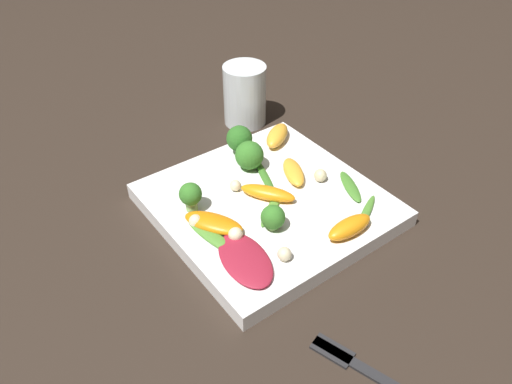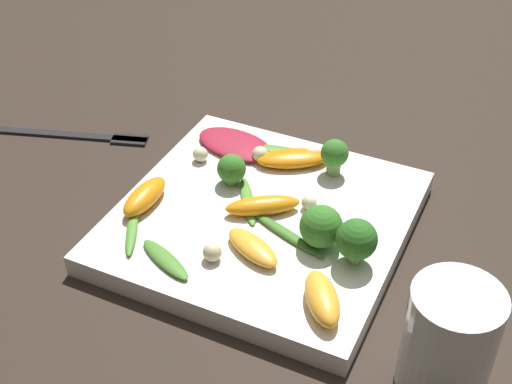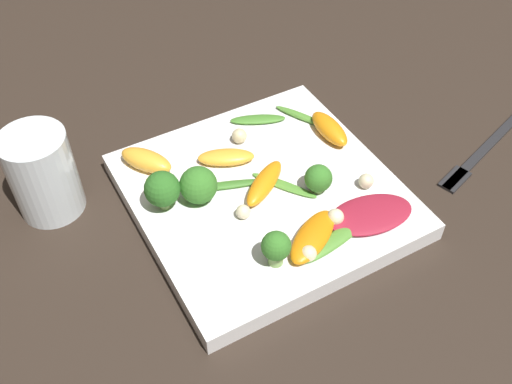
% 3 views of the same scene
% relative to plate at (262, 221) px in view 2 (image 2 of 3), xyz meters
% --- Properties ---
extents(ground_plane, '(2.40, 2.40, 0.00)m').
position_rel_plate_xyz_m(ground_plane, '(0.00, 0.00, -0.01)').
color(ground_plane, '#2D231C').
extents(plate, '(0.28, 0.28, 0.02)m').
position_rel_plate_xyz_m(plate, '(0.00, 0.00, 0.00)').
color(plate, white).
rests_on(plate, ground_plane).
extents(drinking_glass, '(0.07, 0.07, 0.10)m').
position_rel_plate_xyz_m(drinking_glass, '(0.11, 0.21, 0.04)').
color(drinking_glass, white).
rests_on(drinking_glass, ground_plane).
extents(fork, '(0.07, 0.19, 0.01)m').
position_rel_plate_xyz_m(fork, '(-0.06, -0.26, -0.01)').
color(fork, '#262628').
rests_on(fork, ground_plane).
extents(radicchio_leaf_0, '(0.07, 0.10, 0.01)m').
position_rel_plate_xyz_m(radicchio_leaf_0, '(-0.09, -0.08, 0.02)').
color(radicchio_leaf_0, maroon).
rests_on(radicchio_leaf_0, plate).
extents(orange_segment_0, '(0.07, 0.06, 0.02)m').
position_rel_plate_xyz_m(orange_segment_0, '(0.10, 0.10, 0.02)').
color(orange_segment_0, '#FCAD33').
rests_on(orange_segment_0, plate).
extents(orange_segment_1, '(0.07, 0.08, 0.02)m').
position_rel_plate_xyz_m(orange_segment_1, '(-0.09, -0.01, 0.02)').
color(orange_segment_1, orange).
rests_on(orange_segment_1, plate).
extents(orange_segment_2, '(0.05, 0.07, 0.01)m').
position_rel_plate_xyz_m(orange_segment_2, '(0.06, 0.02, 0.02)').
color(orange_segment_2, '#FCAD33').
rests_on(orange_segment_2, plate).
extents(orange_segment_3, '(0.07, 0.03, 0.02)m').
position_rel_plate_xyz_m(orange_segment_3, '(0.04, -0.11, 0.02)').
color(orange_segment_3, orange).
rests_on(orange_segment_3, plate).
extents(orange_segment_4, '(0.06, 0.07, 0.02)m').
position_rel_plate_xyz_m(orange_segment_4, '(-0.00, 0.00, 0.02)').
color(orange_segment_4, orange).
rests_on(orange_segment_4, plate).
extents(broccoli_floret_0, '(0.04, 0.04, 0.05)m').
position_rel_plate_xyz_m(broccoli_floret_0, '(0.03, 0.11, 0.04)').
color(broccoli_floret_0, '#7A9E51').
rests_on(broccoli_floret_0, plate).
extents(broccoli_floret_1, '(0.03, 0.03, 0.03)m').
position_rel_plate_xyz_m(broccoli_floret_1, '(-0.03, -0.05, 0.03)').
color(broccoli_floret_1, '#84AD5B').
rests_on(broccoli_floret_1, plate).
extents(broccoli_floret_2, '(0.03, 0.03, 0.04)m').
position_rel_plate_xyz_m(broccoli_floret_2, '(-0.09, 0.04, 0.04)').
color(broccoli_floret_2, '#84AD5B').
rests_on(broccoli_floret_2, plate).
extents(broccoli_floret_3, '(0.04, 0.04, 0.04)m').
position_rel_plate_xyz_m(broccoli_floret_3, '(0.02, 0.07, 0.03)').
color(broccoli_floret_3, '#7A9E51').
rests_on(broccoli_floret_3, plate).
extents(arugula_sprig_0, '(0.04, 0.09, 0.01)m').
position_rel_plate_xyz_m(arugula_sprig_0, '(0.02, 0.04, 0.01)').
color(arugula_sprig_0, '#3D7528').
rests_on(arugula_sprig_0, plate).
extents(arugula_sprig_1, '(0.04, 0.07, 0.01)m').
position_rel_plate_xyz_m(arugula_sprig_1, '(0.10, -0.05, 0.01)').
color(arugula_sprig_1, '#47842D').
rests_on(arugula_sprig_1, plate).
extents(arugula_sprig_2, '(0.07, 0.05, 0.01)m').
position_rel_plate_xyz_m(arugula_sprig_2, '(0.08, -0.10, 0.01)').
color(arugula_sprig_2, '#518E33').
rests_on(arugula_sprig_2, plate).
extents(arugula_sprig_3, '(0.07, 0.05, 0.00)m').
position_rel_plate_xyz_m(arugula_sprig_3, '(-0.01, -0.02, 0.01)').
color(arugula_sprig_3, '#518E33').
rests_on(arugula_sprig_3, plate).
extents(arugula_sprig_4, '(0.04, 0.10, 0.01)m').
position_rel_plate_xyz_m(arugula_sprig_4, '(-0.10, -0.03, 0.02)').
color(arugula_sprig_4, '#518E33').
rests_on(arugula_sprig_4, plate).
extents(macadamia_nut_0, '(0.02, 0.02, 0.02)m').
position_rel_plate_xyz_m(macadamia_nut_0, '(-0.08, -0.04, 0.02)').
color(macadamia_nut_0, beige).
rests_on(macadamia_nut_0, plate).
extents(macadamia_nut_1, '(0.02, 0.02, 0.02)m').
position_rel_plate_xyz_m(macadamia_nut_1, '(-0.11, 0.01, 0.02)').
color(macadamia_nut_1, beige).
rests_on(macadamia_nut_1, plate).
extents(macadamia_nut_2, '(0.02, 0.02, 0.02)m').
position_rel_plate_xyz_m(macadamia_nut_2, '(-0.02, 0.04, 0.02)').
color(macadamia_nut_2, beige).
rests_on(macadamia_nut_2, plate).
extents(macadamia_nut_3, '(0.02, 0.02, 0.02)m').
position_rel_plate_xyz_m(macadamia_nut_3, '(0.08, -0.01, 0.02)').
color(macadamia_nut_3, beige).
rests_on(macadamia_nut_3, plate).
extents(macadamia_nut_4, '(0.02, 0.02, 0.02)m').
position_rel_plate_xyz_m(macadamia_nut_4, '(-0.05, -0.10, 0.02)').
color(macadamia_nut_4, beige).
rests_on(macadamia_nut_4, plate).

